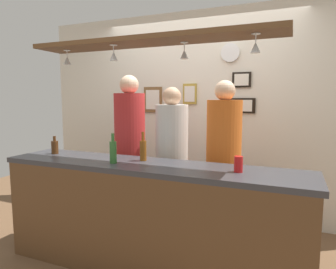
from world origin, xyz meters
TOP-DOWN VIEW (x-y plane):
  - ground_plane at (0.00, 0.00)m, footprint 8.00×8.00m
  - back_wall at (0.00, 1.10)m, footprint 4.40×0.06m
  - bar_counter at (0.00, -0.50)m, footprint 2.70×0.55m
  - overhead_glass_rack at (0.00, -0.30)m, footprint 2.20×0.36m
  - hanging_wineglass_far_left at (-0.87, -0.29)m, footprint 0.07×0.07m
  - hanging_wineglass_left at (-0.31, -0.36)m, footprint 0.07×0.07m
  - hanging_wineglass_center_left at (0.29, -0.24)m, footprint 0.07×0.07m
  - hanging_wineglass_center at (0.86, -0.35)m, footprint 0.07×0.07m
  - person_left_red_shirt at (-0.53, 0.28)m, footprint 0.34×0.34m
  - person_middle_white_patterned_shirt at (-0.03, 0.28)m, footprint 0.34×0.34m
  - person_right_orange_shirt at (0.52, 0.28)m, footprint 0.34×0.34m
  - bottle_beer_amber_tall at (-0.10, -0.25)m, footprint 0.06×0.06m
  - bottle_beer_green_import at (-0.28, -0.44)m, footprint 0.06×0.06m
  - bottle_beer_brown_stubby at (-1.07, -0.29)m, footprint 0.07×0.07m
  - drink_can at (0.76, -0.34)m, footprint 0.07×0.07m
  - picture_frame_upper_small at (0.55, 1.06)m, footprint 0.22×0.02m
  - picture_frame_crest at (-0.10, 1.06)m, footprint 0.18×0.02m
  - picture_frame_lower_pair at (0.56, 1.06)m, footprint 0.30×0.02m
  - picture_frame_caricature at (-0.62, 1.06)m, footprint 0.26×0.02m
  - wall_clock at (0.41, 1.05)m, footprint 0.22×0.03m

SIDE VIEW (x-z plane):
  - ground_plane at x=0.00m, z-range 0.00..0.00m
  - bar_counter at x=0.00m, z-range 0.17..1.13m
  - person_middle_white_patterned_shirt at x=-0.03m, z-range 0.17..1.80m
  - person_right_orange_shirt at x=0.52m, z-range 0.17..1.86m
  - drink_can at x=0.76m, z-range 0.96..1.08m
  - bottle_beer_brown_stubby at x=-1.07m, z-range 0.94..1.12m
  - bottle_beer_amber_tall at x=-0.10m, z-range 0.93..1.19m
  - bottle_beer_green_import at x=-0.28m, z-range 0.93..1.19m
  - person_left_red_shirt at x=-0.53m, z-range 0.19..1.95m
  - back_wall at x=0.00m, z-range 0.00..2.60m
  - picture_frame_lower_pair at x=0.56m, z-range 1.34..1.52m
  - picture_frame_caricature at x=-0.62m, z-range 1.33..1.67m
  - picture_frame_crest at x=-0.10m, z-range 1.44..1.70m
  - picture_frame_upper_small at x=0.55m, z-range 1.64..1.82m
  - hanging_wineglass_far_left at x=-0.87m, z-range 1.81..1.94m
  - hanging_wineglass_left at x=-0.31m, z-range 1.81..1.94m
  - hanging_wineglass_center_left at x=0.29m, z-range 1.81..1.94m
  - hanging_wineglass_center at x=0.86m, z-range 1.81..1.94m
  - overhead_glass_rack at x=0.00m, z-range 1.97..2.01m
  - wall_clock at x=0.41m, z-range 1.94..2.16m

